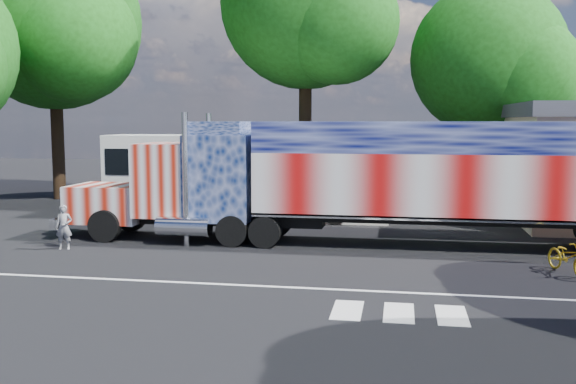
% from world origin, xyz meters
% --- Properties ---
extents(ground, '(100.00, 100.00, 0.00)m').
position_xyz_m(ground, '(0.00, 0.00, 0.00)').
color(ground, black).
extents(lane_markings, '(30.00, 2.67, 0.01)m').
position_xyz_m(lane_markings, '(1.71, -3.77, 0.01)').
color(lane_markings, silver).
rests_on(lane_markings, ground).
extents(semi_truck, '(22.26, 3.52, 4.75)m').
position_xyz_m(semi_truck, '(3.35, 3.43, 2.44)').
color(semi_truck, black).
rests_on(semi_truck, ground).
extents(coach_bus, '(13.02, 3.03, 3.79)m').
position_xyz_m(coach_bus, '(-2.98, 9.05, 1.96)').
color(coach_bus, white).
rests_on(coach_bus, ground).
extents(woman, '(0.64, 0.49, 1.56)m').
position_xyz_m(woman, '(-7.50, 0.71, 0.78)').
color(woman, slate).
rests_on(woman, ground).
extents(bicycle, '(1.30, 2.03, 1.01)m').
position_xyz_m(bicycle, '(8.84, -0.04, 0.50)').
color(bicycle, gold).
rests_on(bicycle, ground).
extents(tree_n_mid, '(9.69, 9.23, 15.38)m').
position_xyz_m(tree_n_mid, '(-1.12, 15.67, 10.69)').
color(tree_n_mid, black).
rests_on(tree_n_mid, ground).
extents(tree_nw_a, '(10.23, 9.74, 14.80)m').
position_xyz_m(tree_nw_a, '(-15.09, 14.06, 9.86)').
color(tree_nw_a, black).
rests_on(tree_nw_a, ground).
extents(tree_ne_a, '(8.53, 8.12, 11.75)m').
position_xyz_m(tree_ne_a, '(8.55, 16.15, 7.63)').
color(tree_ne_a, black).
rests_on(tree_ne_a, ground).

